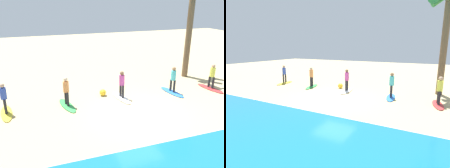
# 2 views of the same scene
# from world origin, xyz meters

# --- Properties ---
(ground_plane) EXTENTS (60.00, 60.00, 0.00)m
(ground_plane) POSITION_xyz_m (0.00, 0.00, 0.00)
(ground_plane) COLOR tan
(surfboard_red) EXTENTS (0.86, 2.16, 0.09)m
(surfboard_red) POSITION_xyz_m (-6.19, -1.58, 0.04)
(surfboard_red) COLOR red
(surfboard_red) RESTS_ON ground
(surfer_red) EXTENTS (0.32, 0.46, 1.64)m
(surfer_red) POSITION_xyz_m (-6.19, -1.58, 1.04)
(surfer_red) COLOR #232328
(surfer_red) RESTS_ON surfboard_red
(surfboard_blue) EXTENTS (0.86, 2.16, 0.09)m
(surfboard_blue) POSITION_xyz_m (-3.36, -1.85, 0.04)
(surfboard_blue) COLOR blue
(surfboard_blue) RESTS_ON ground
(surfer_blue) EXTENTS (0.32, 0.46, 1.64)m
(surfer_blue) POSITION_xyz_m (-3.36, -1.85, 1.04)
(surfer_blue) COLOR #232328
(surfer_blue) RESTS_ON surfboard_blue
(surfboard_white) EXTENTS (0.80, 2.15, 0.09)m
(surfboard_white) POSITION_xyz_m (0.07, -2.05, 0.04)
(surfboard_white) COLOR white
(surfboard_white) RESTS_ON ground
(surfer_white) EXTENTS (0.32, 0.46, 1.64)m
(surfer_white) POSITION_xyz_m (0.07, -2.05, 1.04)
(surfer_white) COLOR #232328
(surfer_white) RESTS_ON surfboard_white
(surfboard_green) EXTENTS (0.99, 2.17, 0.09)m
(surfboard_green) POSITION_xyz_m (3.39, -2.03, 0.04)
(surfboard_green) COLOR green
(surfboard_green) RESTS_ON ground
(surfer_green) EXTENTS (0.32, 0.45, 1.64)m
(surfer_green) POSITION_xyz_m (3.39, -2.03, 1.04)
(surfer_green) COLOR #232328
(surfer_green) RESTS_ON surfboard_green
(surfboard_yellow) EXTENTS (0.79, 2.15, 0.09)m
(surfboard_yellow) POSITION_xyz_m (6.58, -2.11, 0.04)
(surfboard_yellow) COLOR yellow
(surfboard_yellow) RESTS_ON ground
(surfer_yellow) EXTENTS (0.32, 0.46, 1.64)m
(surfer_yellow) POSITION_xyz_m (6.58, -2.11, 1.04)
(surfer_yellow) COLOR #232328
(surfer_yellow) RESTS_ON surfboard_yellow
(beach_ball) EXTENTS (0.41, 0.41, 0.41)m
(beach_ball) POSITION_xyz_m (1.03, -2.84, 0.21)
(beach_ball) COLOR yellow
(beach_ball) RESTS_ON ground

